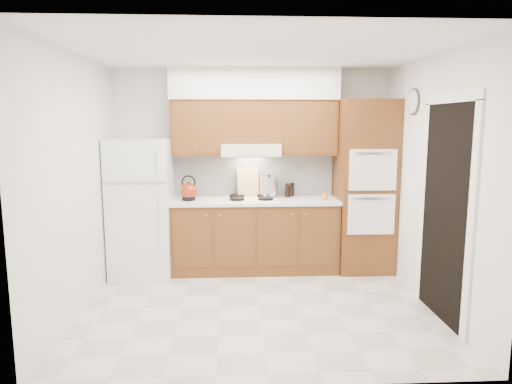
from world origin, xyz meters
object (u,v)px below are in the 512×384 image
fridge (142,207)px  oven_cabinet (364,186)px  kettle (189,191)px  stock_pot (269,187)px

fridge → oven_cabinet: 2.86m
oven_cabinet → kettle: bearing=-179.7°
fridge → oven_cabinet: bearing=0.7°
oven_cabinet → stock_pot: (-1.22, 0.15, -0.01)m
oven_cabinet → stock_pot: size_ratio=9.39×
fridge → kettle: fridge is taller
kettle → oven_cabinet: bearing=-20.8°
fridge → stock_pot: (1.62, 0.18, 0.23)m
oven_cabinet → stock_pot: oven_cabinet is taller
oven_cabinet → kettle: 2.26m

